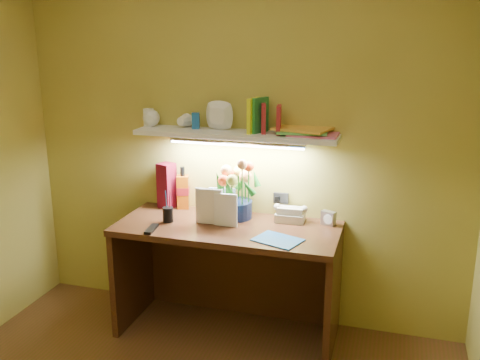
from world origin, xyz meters
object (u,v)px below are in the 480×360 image
(desk, at_px, (228,280))
(desk_clock, at_px, (328,218))
(whisky_bottle, at_px, (183,188))
(flower_bouquet, at_px, (235,188))
(telephone, at_px, (290,213))

(desk, relative_size, desk_clock, 15.72)
(desk, bearing_deg, whisky_bottle, 147.81)
(flower_bouquet, xyz_separation_m, whisky_bottle, (-0.40, 0.09, -0.05))
(telephone, distance_m, desk_clock, 0.24)
(desk_clock, distance_m, whisky_bottle, 1.01)
(desk_clock, bearing_deg, telephone, -158.32)
(telephone, height_order, desk_clock, telephone)
(flower_bouquet, bearing_deg, desk_clock, 3.06)
(telephone, bearing_deg, flower_bouquet, -176.37)
(flower_bouquet, height_order, desk_clock, flower_bouquet)
(desk_clock, relative_size, whisky_bottle, 0.30)
(flower_bouquet, distance_m, telephone, 0.39)
(flower_bouquet, distance_m, desk_clock, 0.62)
(desk, bearing_deg, telephone, 28.70)
(desk, distance_m, desk_clock, 0.76)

